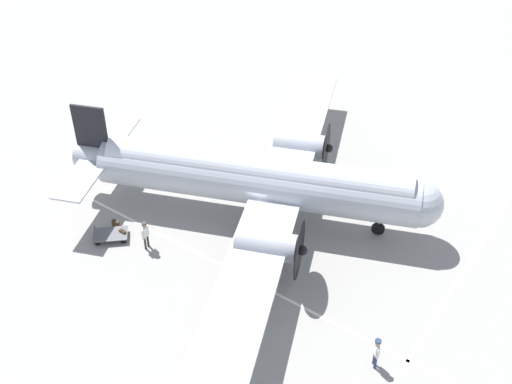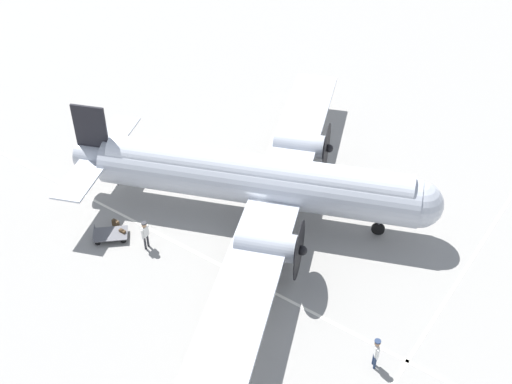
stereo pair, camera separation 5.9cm
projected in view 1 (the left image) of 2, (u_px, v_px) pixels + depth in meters
The scene contains 9 objects.
ground_plane at pixel (256, 215), 35.02m from camera, with size 300.00×300.00×0.00m, color gray.
apron_line_eastwest at pixel (208, 259), 32.31m from camera, with size 120.00×0.16×0.01m.
apron_line_northsouth at pixel (445, 301), 30.09m from camera, with size 0.16×120.00×0.01m.
airliner_main at pixel (263, 180), 33.44m from camera, with size 19.51×24.81×5.62m.
crew_foreground at pixel (377, 350), 26.56m from camera, with size 0.39×0.45×1.64m.
passenger_boarding at pixel (145, 232), 32.34m from camera, with size 0.31×0.57×1.68m.
suitcase_near_door at pixel (116, 224), 34.12m from camera, with size 0.40×0.18×0.48m.
suitcase_upright_spare at pixel (123, 234), 33.49m from camera, with size 0.37×0.17×0.50m.
baggage_cart at pixel (110, 234), 33.37m from camera, with size 2.05×2.01×0.56m.
Camera 1 is at (15.42, -21.97, 22.53)m, focal length 45.00 mm.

